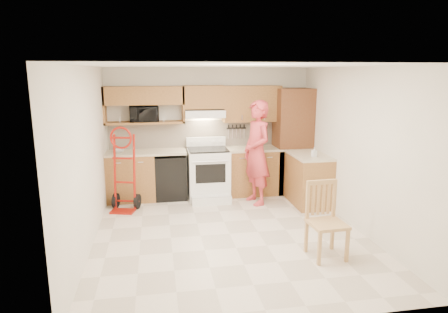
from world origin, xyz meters
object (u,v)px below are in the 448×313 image
object	(u,v)px
range	(209,170)
hand_truck	(123,173)
dining_chair	(327,221)
microwave	(144,114)
person	(257,153)

from	to	relation	value
range	hand_truck	world-z (taller)	hand_truck
range	dining_chair	world-z (taller)	range
microwave	hand_truck	distance (m)	1.27
range	hand_truck	size ratio (longest dim) A/B	0.85
range	hand_truck	bearing A→B (deg)	-164.84
microwave	hand_truck	size ratio (longest dim) A/B	0.40
microwave	person	world-z (taller)	person
dining_chair	hand_truck	bearing A→B (deg)	136.81
person	range	bearing A→B (deg)	-131.29
range	hand_truck	xyz separation A→B (m)	(-1.57, -0.43, 0.10)
range	dining_chair	bearing A→B (deg)	-66.34
range	hand_truck	distance (m)	1.63
hand_truck	microwave	bearing A→B (deg)	77.64
dining_chair	range	bearing A→B (deg)	110.33
range	dining_chair	xyz separation A→B (m)	(1.20, -2.74, -0.07)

